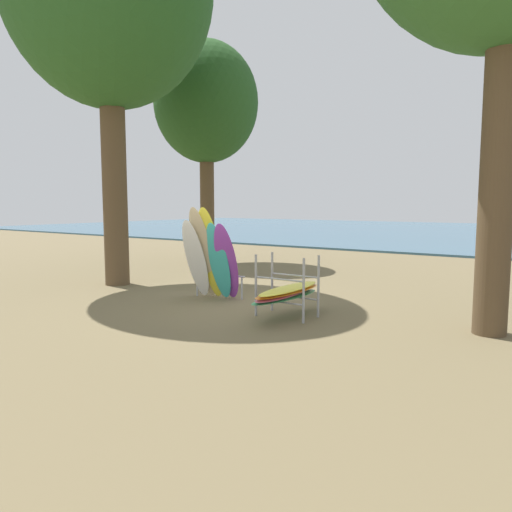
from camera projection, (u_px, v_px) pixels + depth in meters
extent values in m
plane|color=brown|center=(222.00, 304.00, 10.94)|extent=(80.00, 80.00, 0.00)
cube|color=#38607A|center=(482.00, 233.00, 36.28)|extent=(80.00, 36.00, 0.10)
cylinder|color=brown|center=(114.00, 172.00, 13.28)|extent=(0.67, 0.67, 6.26)
cylinder|color=brown|center=(498.00, 155.00, 8.11)|extent=(0.56, 0.56, 6.17)
cylinder|color=brown|center=(207.00, 200.00, 18.49)|extent=(0.54, 0.54, 4.81)
ellipsoid|color=#234C1E|center=(206.00, 102.00, 18.09)|extent=(3.91, 3.91, 4.50)
ellipsoid|color=white|center=(196.00, 259.00, 11.47)|extent=(0.65, 0.90, 1.91)
ellipsoid|color=#C6B289|center=(203.00, 253.00, 11.39)|extent=(0.67, 0.99, 2.20)
ellipsoid|color=yellow|center=(211.00, 254.00, 11.33)|extent=(0.72, 0.97, 2.19)
ellipsoid|color=#38B2AD|center=(219.00, 261.00, 11.28)|extent=(0.60, 0.76, 1.84)
ellipsoid|color=purple|center=(226.00, 262.00, 11.22)|extent=(0.70, 0.91, 1.83)
cylinder|color=#9EA0A5|center=(197.00, 285.00, 11.90)|extent=(0.04, 0.04, 0.55)
cylinder|color=#9EA0A5|center=(242.00, 288.00, 11.42)|extent=(0.04, 0.04, 0.55)
cylinder|color=#9EA0A5|center=(219.00, 275.00, 11.63)|extent=(1.36, 0.32, 0.04)
cylinder|color=#9EA0A5|center=(256.00, 285.00, 9.74)|extent=(0.05, 0.05, 1.25)
cylinder|color=#9EA0A5|center=(304.00, 291.00, 9.12)|extent=(0.05, 0.05, 1.25)
cylinder|color=#9EA0A5|center=(272.00, 281.00, 10.23)|extent=(0.05, 0.05, 1.25)
cylinder|color=#9EA0A5|center=(318.00, 286.00, 9.61)|extent=(0.05, 0.05, 1.25)
cylinder|color=#9EA0A5|center=(279.00, 302.00, 9.46)|extent=(1.10, 0.04, 0.04)
cylinder|color=#9EA0A5|center=(279.00, 279.00, 9.41)|extent=(1.10, 0.04, 0.04)
cylinder|color=#9EA0A5|center=(294.00, 297.00, 9.95)|extent=(1.10, 0.04, 0.04)
cylinder|color=#9EA0A5|center=(295.00, 275.00, 9.90)|extent=(1.10, 0.04, 0.04)
ellipsoid|color=#339E56|center=(285.00, 297.00, 9.72)|extent=(0.64, 2.13, 0.06)
ellipsoid|color=pink|center=(285.00, 294.00, 9.72)|extent=(0.60, 2.12, 0.06)
ellipsoid|color=orange|center=(288.00, 291.00, 9.67)|extent=(0.58, 2.12, 0.06)
ellipsoid|color=yellow|center=(289.00, 288.00, 9.65)|extent=(0.54, 2.11, 0.06)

